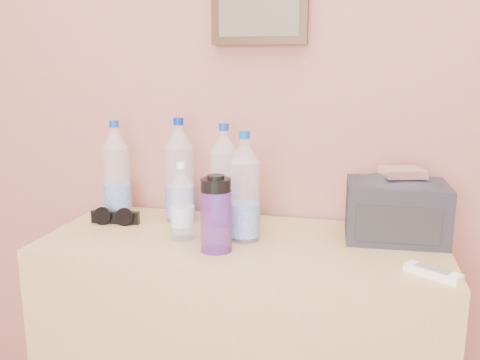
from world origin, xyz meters
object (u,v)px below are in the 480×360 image
at_px(dresser, 242,349).
at_px(pet_small, 182,206).
at_px(toiletry_bag, 396,207).
at_px(foil_packet, 403,172).
at_px(ac_remote, 433,273).
at_px(pet_large_d, 244,193).
at_px(pet_large_a, 117,175).
at_px(pet_large_c, 224,181).
at_px(pet_large_b, 180,176).
at_px(sunglasses, 115,217).
at_px(nalgene_bottle, 216,214).

xyz_separation_m(dresser, pet_small, (-0.17, -0.05, 0.46)).
xyz_separation_m(toiletry_bag, foil_packet, (0.01, -0.01, 0.11)).
bearing_deg(ac_remote, pet_large_d, -163.86).
bearing_deg(pet_large_a, toiletry_bag, -1.93).
distance_m(pet_large_c, toiletry_bag, 0.52).
height_order(ac_remote, foil_packet, foil_packet).
bearing_deg(pet_large_a, pet_large_b, 0.71).
bearing_deg(dresser, pet_large_d, -52.37).
distance_m(pet_large_d, ac_remote, 0.54).
bearing_deg(foil_packet, pet_large_c, 176.29).
bearing_deg(toiletry_bag, ac_remote, -77.29).
relative_size(pet_large_b, pet_large_d, 1.06).
xyz_separation_m(pet_large_b, toiletry_bag, (0.67, -0.03, -0.05)).
distance_m(dresser, pet_small, 0.49).
bearing_deg(foil_packet, pet_large_d, -168.05).
height_order(pet_small, foil_packet, pet_small).
bearing_deg(sunglasses, nalgene_bottle, -27.70).
height_order(pet_large_b, toiletry_bag, pet_large_b).
xyz_separation_m(pet_large_d, foil_packet, (0.43, 0.09, 0.06)).
bearing_deg(ac_remote, foil_packet, 137.84).
xyz_separation_m(dresser, pet_large_a, (-0.45, 0.13, 0.50)).
relative_size(pet_large_c, sunglasses, 2.05).
distance_m(pet_large_a, toiletry_bag, 0.89).
distance_m(pet_large_b, foil_packet, 0.68).
distance_m(ac_remote, foil_packet, 0.32).
xyz_separation_m(pet_large_c, pet_large_d, (0.09, -0.13, -0.00)).
height_order(pet_large_b, pet_small, pet_large_b).
xyz_separation_m(pet_large_c, ac_remote, (0.59, -0.28, -0.13)).
bearing_deg(pet_large_c, foil_packet, -3.71).
height_order(pet_large_a, pet_small, pet_large_a).
bearing_deg(sunglasses, pet_large_d, -12.05).
distance_m(pet_large_a, nalgene_bottle, 0.47).
relative_size(pet_large_d, nalgene_bottle, 1.51).
xyz_separation_m(pet_large_d, pet_small, (-0.18, -0.03, -0.04)).
distance_m(pet_small, ac_remote, 0.69).
bearing_deg(toiletry_bag, sunglasses, -179.40).
bearing_deg(pet_small, dresser, 15.36).
xyz_separation_m(pet_large_c, pet_small, (-0.08, -0.16, -0.04)).
height_order(pet_large_a, foil_packet, pet_large_a).
height_order(dresser, sunglasses, sunglasses).
bearing_deg(pet_large_b, pet_small, -68.79).
distance_m(pet_large_b, pet_small, 0.19).
bearing_deg(foil_packet, toiletry_bag, 123.10).
bearing_deg(pet_large_a, nalgene_bottle, -30.70).
xyz_separation_m(pet_large_c, toiletry_bag, (0.52, -0.02, -0.05)).
bearing_deg(toiletry_bag, dresser, -170.20).
distance_m(pet_small, nalgene_bottle, 0.14).
height_order(dresser, pet_large_d, pet_large_d).
relative_size(sunglasses, toiletry_bag, 0.56).
bearing_deg(ac_remote, dresser, -164.74).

